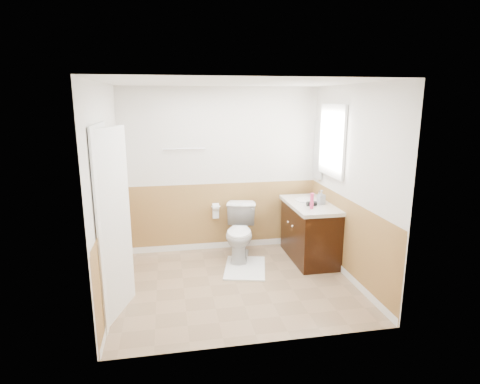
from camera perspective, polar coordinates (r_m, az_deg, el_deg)
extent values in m
plane|color=#8C7051|center=(5.23, -0.59, -13.05)|extent=(3.00, 3.00, 0.00)
plane|color=white|center=(4.69, -0.67, 15.51)|extent=(3.00, 3.00, 0.00)
plane|color=silver|center=(6.06, -2.75, 3.12)|extent=(3.00, 0.00, 3.00)
plane|color=silver|center=(3.57, 2.98, -4.11)|extent=(3.00, 0.00, 3.00)
plane|color=silver|center=(4.79, -18.61, -0.31)|extent=(0.00, 3.00, 3.00)
plane|color=silver|center=(5.27, 15.67, 1.08)|extent=(0.00, 3.00, 3.00)
plane|color=#A27F40|center=(6.23, -2.66, -3.71)|extent=(3.00, 0.00, 3.00)
plane|color=#A27F40|center=(3.87, 2.80, -14.70)|extent=(3.00, 0.00, 3.00)
plane|color=#A27F40|center=(5.01, -17.83, -8.68)|extent=(0.00, 2.60, 2.60)
plane|color=#A27F40|center=(5.46, 15.06, -6.63)|extent=(0.00, 2.60, 2.60)
imported|color=white|center=(5.85, 0.01, -5.90)|extent=(0.61, 0.86, 0.79)
cube|color=white|center=(5.64, 0.73, -10.86)|extent=(0.72, 0.91, 0.02)
cube|color=black|center=(5.93, 10.01, -5.80)|extent=(0.55, 1.10, 0.80)
sphere|color=silver|center=(5.70, 7.58, -4.91)|extent=(0.03, 0.03, 0.03)
sphere|color=silver|center=(5.88, 6.98, -4.32)|extent=(0.03, 0.03, 0.03)
cube|color=beige|center=(5.81, 10.08, -1.84)|extent=(0.60, 1.15, 0.05)
cylinder|color=silver|center=(5.94, 9.69, -1.14)|extent=(0.36, 0.36, 0.02)
cylinder|color=#B7B8BE|center=(5.98, 11.33, -0.49)|extent=(0.02, 0.02, 0.14)
cylinder|color=#D3366B|center=(5.48, 10.31, -1.29)|extent=(0.05, 0.05, 0.22)
imported|color=#9098A2|center=(5.75, 11.62, -0.73)|extent=(0.11, 0.11, 0.21)
cylinder|color=black|center=(5.64, 10.27, -1.66)|extent=(0.14, 0.07, 0.07)
cylinder|color=black|center=(5.72, 9.66, -1.74)|extent=(0.03, 0.03, 0.07)
cube|color=silver|center=(6.20, 11.19, 5.91)|extent=(0.02, 0.35, 0.90)
cube|color=white|center=(5.71, 13.12, 7.22)|extent=(0.04, 0.80, 1.00)
cube|color=white|center=(5.71, 13.27, 7.22)|extent=(0.01, 0.70, 0.90)
cube|color=white|center=(4.40, -17.87, -4.52)|extent=(0.29, 0.78, 2.04)
cube|color=white|center=(4.41, -18.86, -4.43)|extent=(0.02, 0.92, 2.10)
sphere|color=silver|center=(4.73, -16.61, -4.10)|extent=(0.06, 0.06, 0.06)
cylinder|color=silver|center=(5.91, -8.03, 6.17)|extent=(0.62, 0.02, 0.02)
cylinder|color=silver|center=(6.10, -3.53, -2.12)|extent=(0.14, 0.02, 0.02)
cylinder|color=white|center=(6.10, -3.53, -2.12)|extent=(0.10, 0.11, 0.11)
cube|color=white|center=(6.13, -3.52, -3.11)|extent=(0.10, 0.01, 0.16)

